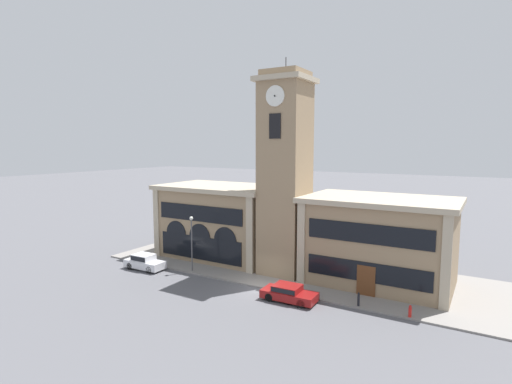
% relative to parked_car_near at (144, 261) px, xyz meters
% --- Properties ---
extents(ground_plane, '(300.00, 300.00, 0.00)m').
position_rel_parked_car_near_xyz_m(ground_plane, '(12.58, 1.17, -0.79)').
color(ground_plane, '#56565B').
extents(sidewalk_kerb, '(38.10, 12.50, 0.15)m').
position_rel_parked_car_near_xyz_m(sidewalk_kerb, '(12.58, 7.42, -0.71)').
color(sidewalk_kerb, gray).
rests_on(sidewalk_kerb, ground_plane).
extents(clock_tower, '(4.73, 4.73, 20.27)m').
position_rel_parked_car_near_xyz_m(clock_tower, '(12.58, 5.97, 8.80)').
color(clock_tower, '#937A5B').
rests_on(clock_tower, ground_plane).
extents(town_hall_left_wing, '(13.44, 8.41, 7.96)m').
position_rel_parked_car_near_xyz_m(town_hall_left_wing, '(3.90, 7.78, 3.22)').
color(town_hall_left_wing, '#937A5B').
rests_on(town_hall_left_wing, ground_plane).
extents(town_hall_right_wing, '(12.98, 8.41, 7.76)m').
position_rel_parked_car_near_xyz_m(town_hall_right_wing, '(21.03, 7.79, 3.12)').
color(town_hall_right_wing, '#937A5B').
rests_on(town_hall_right_wing, ground_plane).
extents(parked_car_near, '(4.22, 1.88, 1.51)m').
position_rel_parked_car_near_xyz_m(parked_car_near, '(0.00, 0.00, 0.00)').
color(parked_car_near, silver).
rests_on(parked_car_near, ground_plane).
extents(parked_car_mid, '(4.45, 2.01, 1.28)m').
position_rel_parked_car_near_xyz_m(parked_car_mid, '(15.97, -0.00, -0.11)').
color(parked_car_mid, maroon).
rests_on(parked_car_mid, ground_plane).
extents(street_lamp, '(0.36, 0.36, 5.36)m').
position_rel_parked_car_near_xyz_m(street_lamp, '(4.68, 1.73, 2.92)').
color(street_lamp, '#4C4C51').
rests_on(street_lamp, sidewalk_kerb).
extents(bollard, '(0.18, 0.18, 1.06)m').
position_rel_parked_car_near_xyz_m(bollard, '(21.15, 1.49, -0.12)').
color(bollard, black).
rests_on(bollard, sidewalk_kerb).
extents(fire_hydrant, '(0.22, 0.22, 0.87)m').
position_rel_parked_car_near_xyz_m(fire_hydrant, '(24.88, 1.43, -0.22)').
color(fire_hydrant, red).
rests_on(fire_hydrant, sidewalk_kerb).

